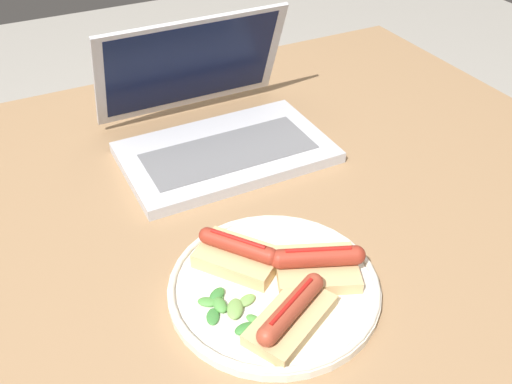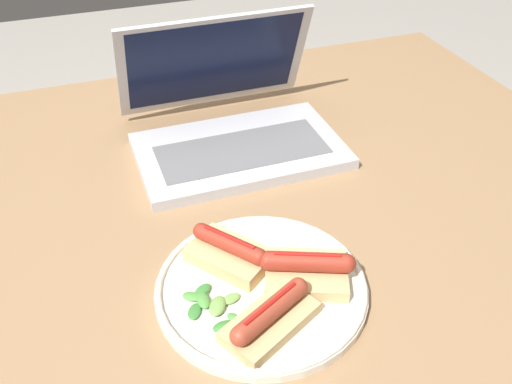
# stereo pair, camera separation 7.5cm
# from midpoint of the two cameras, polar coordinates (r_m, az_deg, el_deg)

# --- Properties ---
(desk) EXTENTS (1.49, 0.89, 0.73)m
(desk) POSITION_cam_midpoint_polar(r_m,az_deg,el_deg) (0.87, -13.23, -6.16)
(desk) COLOR #93704C
(desk) RESTS_ON ground_plane
(laptop) EXTENTS (0.33, 0.27, 0.20)m
(laptop) POSITION_cam_midpoint_polar(r_m,az_deg,el_deg) (0.94, -6.34, 6.47)
(laptop) COLOR #B7B7BC
(laptop) RESTS_ON desk
(plate) EXTENTS (0.26, 0.26, 0.02)m
(plate) POSITION_cam_midpoint_polar(r_m,az_deg,el_deg) (0.69, -1.32, -9.53)
(plate) COLOR silver
(plate) RESTS_ON desk
(sausage_toast_left) EXTENTS (0.11, 0.12, 0.04)m
(sausage_toast_left) POSITION_cam_midpoint_polar(r_m,az_deg,el_deg) (0.71, -4.86, -6.32)
(sausage_toast_left) COLOR tan
(sausage_toast_left) RESTS_ON plate
(sausage_toast_middle) EXTENTS (0.12, 0.11, 0.04)m
(sausage_toast_middle) POSITION_cam_midpoint_polar(r_m,az_deg,el_deg) (0.69, 3.05, -7.34)
(sausage_toast_middle) COLOR tan
(sausage_toast_middle) RESTS_ON plate
(sausage_toast_right) EXTENTS (0.12, 0.10, 0.04)m
(sausage_toast_right) POSITION_cam_midpoint_polar(r_m,az_deg,el_deg) (0.64, 0.10, -12.34)
(sausage_toast_right) COLOR tan
(sausage_toast_right) RESTS_ON plate
(salad_pile) EXTENTS (0.07, 0.08, 0.01)m
(salad_pile) POSITION_cam_midpoint_polar(r_m,az_deg,el_deg) (0.67, -6.07, -11.63)
(salad_pile) COLOR #4C8E3D
(salad_pile) RESTS_ON plate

